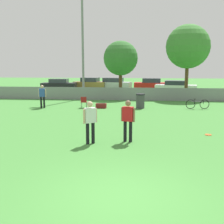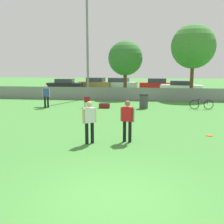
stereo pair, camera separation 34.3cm
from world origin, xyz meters
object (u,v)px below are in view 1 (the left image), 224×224
at_px(light_pole, 83,35).
at_px(parked_car_dark, 59,84).
at_px(parked_car_tan, 90,83).
at_px(player_receiver_white, 90,119).
at_px(frisbee_disc, 208,135).
at_px(gear_bag_sideline, 101,106).
at_px(parked_car_silver, 113,84).
at_px(folding_chair_sideline, 84,101).
at_px(parked_car_white, 176,86).
at_px(bicycle_sideline, 198,104).
at_px(trash_bin, 140,101).
at_px(spectator_in_blue, 42,95).
at_px(tree_near_pole, 121,58).
at_px(player_defender_red, 128,118).
at_px(parked_car_red, 151,84).
at_px(tree_far_right, 188,47).

bearing_deg(light_pole, parked_car_dark, 119.08).
bearing_deg(parked_car_tan, player_receiver_white, -70.73).
bearing_deg(frisbee_disc, light_pole, 122.69).
height_order(player_receiver_white, gear_bag_sideline, player_receiver_white).
distance_m(player_receiver_white, parked_car_silver, 25.26).
bearing_deg(parked_car_dark, gear_bag_sideline, -65.32).
xyz_separation_m(folding_chair_sideline, parked_car_white, (7.83, 12.30, 0.19)).
distance_m(light_pole, bicycle_sideline, 11.67).
xyz_separation_m(trash_bin, gear_bag_sideline, (-2.75, -0.21, -0.35)).
xyz_separation_m(folding_chair_sideline, gear_bag_sideline, (1.24, -0.00, -0.30)).
xyz_separation_m(player_receiver_white, parked_car_dark, (-8.19, 23.34, -0.31)).
height_order(frisbee_disc, trash_bin, trash_bin).
xyz_separation_m(spectator_in_blue, folding_chair_sideline, (2.88, 0.39, -0.48)).
distance_m(trash_bin, parked_car_tan, 17.29).
distance_m(player_receiver_white, frisbee_disc, 5.27).
height_order(gear_bag_sideline, parked_car_dark, parked_car_dark).
height_order(tree_near_pole, parked_car_dark, tree_near_pole).
bearing_deg(folding_chair_sideline, bicycle_sideline, 177.82).
relative_size(folding_chair_sideline, gear_bag_sideline, 1.09).
height_order(tree_near_pole, parked_car_silver, tree_near_pole).
distance_m(player_defender_red, parked_car_white, 21.36).
bearing_deg(trash_bin, player_receiver_white, -101.34).
bearing_deg(parked_car_white, parked_car_dark, -178.77).
bearing_deg(gear_bag_sideline, tree_near_pole, 82.94).
height_order(spectator_in_blue, folding_chair_sideline, spectator_in_blue).
height_order(tree_near_pole, parked_car_red, tree_near_pole).
bearing_deg(parked_car_silver, parked_car_white, -15.91).
height_order(light_pole, bicycle_sideline, light_pole).
relative_size(player_defender_red, folding_chair_sideline, 2.08).
xyz_separation_m(tree_far_right, bicycle_sideline, (-0.26, -6.97, -4.30)).
bearing_deg(tree_far_right, trash_bin, -120.74).
distance_m(light_pole, player_receiver_white, 15.57).
xyz_separation_m(trash_bin, parked_car_white, (3.85, 12.09, 0.14)).
bearing_deg(frisbee_disc, spectator_in_blue, 145.35).
bearing_deg(gear_bag_sideline, trash_bin, 4.45).
bearing_deg(player_defender_red, parked_car_white, 94.75).
xyz_separation_m(spectator_in_blue, trash_bin, (6.86, 0.60, -0.43)).
bearing_deg(parked_car_tan, light_pole, -73.89).
relative_size(player_defender_red, gear_bag_sideline, 2.26).
relative_size(bicycle_sideline, trash_bin, 1.58).
xyz_separation_m(bicycle_sideline, gear_bag_sideline, (-6.69, -0.30, -0.18)).
distance_m(tree_far_right, parked_car_dark, 16.37).
relative_size(trash_bin, parked_car_dark, 0.24).
height_order(parked_car_dark, parked_car_white, parked_car_dark).
xyz_separation_m(parked_car_red, parked_car_white, (2.59, -2.97, -0.04)).
xyz_separation_m(player_defender_red, trash_bin, (0.44, 8.84, -0.45)).
bearing_deg(frisbee_disc, tree_near_pole, 109.15).
relative_size(tree_near_pole, bicycle_sideline, 3.24).
height_order(light_pole, gear_bag_sideline, light_pole).
bearing_deg(player_receiver_white, tree_far_right, 35.60).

